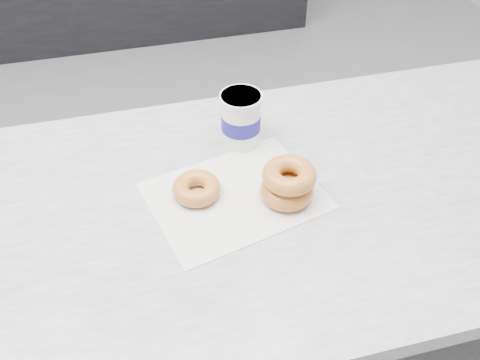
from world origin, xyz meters
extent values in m
plane|color=gray|center=(0.00, 0.00, 0.00)|extent=(5.00, 5.00, 0.00)
cube|color=#333335|center=(0.00, -0.60, 0.43)|extent=(3.00, 0.70, 0.86)
cube|color=silver|center=(0.00, -0.60, 0.88)|extent=(3.06, 0.76, 0.04)
cube|color=silver|center=(0.14, -0.58, 0.90)|extent=(0.39, 0.33, 0.00)
torus|color=gold|center=(0.07, -0.56, 0.92)|extent=(0.11, 0.11, 0.03)
torus|color=gold|center=(0.24, -0.61, 0.92)|extent=(0.11, 0.11, 0.04)
torus|color=gold|center=(0.25, -0.61, 0.96)|extent=(0.14, 0.14, 0.04)
cylinder|color=white|center=(0.20, -0.41, 0.96)|extent=(0.10, 0.10, 0.13)
cylinder|color=white|center=(0.20, -0.41, 1.02)|extent=(0.09, 0.09, 0.01)
cylinder|color=navy|center=(0.20, -0.41, 0.96)|extent=(0.11, 0.11, 0.04)
camera|label=1|loc=(-0.04, -1.35, 1.67)|focal=40.00mm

